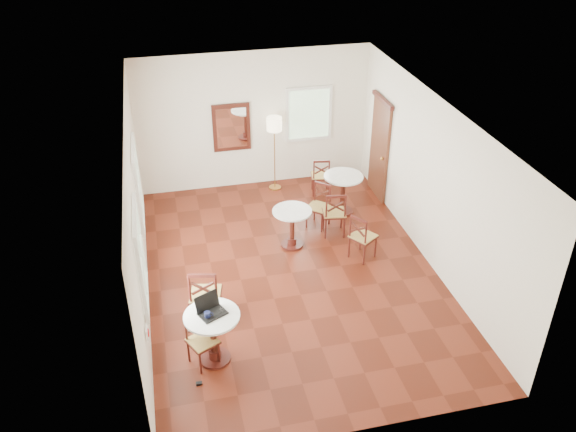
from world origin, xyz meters
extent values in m
plane|color=#591D0F|center=(0.00, 0.00, 0.00)|extent=(7.00, 7.00, 0.00)
cube|color=white|center=(0.00, 3.50, 1.50)|extent=(5.00, 0.02, 3.00)
cube|color=white|center=(0.00, -3.50, 1.50)|extent=(5.00, 0.02, 3.00)
cube|color=white|center=(-2.50, 0.00, 1.50)|extent=(0.02, 7.00, 3.00)
cube|color=white|center=(2.50, 0.00, 1.50)|extent=(0.02, 7.00, 3.00)
cube|color=white|center=(0.00, 0.00, 3.00)|extent=(5.00, 7.00, 0.02)
cube|color=brown|center=(2.46, 2.40, 1.05)|extent=(0.06, 0.90, 2.10)
cube|color=#4A1912|center=(2.44, 2.40, 2.15)|extent=(0.08, 1.02, 0.08)
sphere|color=#BF8C3F|center=(2.40, 2.08, 1.00)|extent=(0.07, 0.07, 0.07)
cube|color=#451A12|center=(-0.50, 3.46, 1.40)|extent=(0.80, 0.05, 1.05)
cube|color=white|center=(-0.50, 3.43, 1.40)|extent=(0.64, 0.02, 0.88)
cube|color=white|center=(-2.47, -2.10, 0.95)|extent=(0.02, 0.16, 0.16)
torus|color=red|center=(-2.46, -2.10, 0.95)|extent=(0.02, 0.12, 0.12)
cube|color=white|center=(-2.47, -1.20, 1.55)|extent=(0.06, 1.22, 1.42)
cube|color=white|center=(-2.47, 1.00, 1.55)|extent=(0.06, 1.22, 1.42)
cube|color=white|center=(1.20, 3.47, 1.55)|extent=(1.02, 0.06, 1.22)
cylinder|color=#4A1912|center=(-1.59, -1.82, 0.02)|extent=(0.46, 0.46, 0.05)
cylinder|color=#4A1912|center=(-1.59, -1.82, 0.11)|extent=(0.18, 0.18, 0.14)
cylinder|color=#451A12|center=(-1.59, -1.82, 0.46)|extent=(0.10, 0.10, 0.68)
cylinder|color=#4A1912|center=(-1.59, -1.82, 0.78)|extent=(0.16, 0.16, 0.07)
cylinder|color=white|center=(-1.59, -1.82, 0.83)|extent=(0.80, 0.80, 0.03)
cylinder|color=#4A1912|center=(0.20, 0.84, 0.02)|extent=(0.42, 0.42, 0.04)
cylinder|color=#4A1912|center=(0.20, 0.84, 0.10)|extent=(0.17, 0.17, 0.13)
cylinder|color=#451A12|center=(0.20, 0.84, 0.42)|extent=(0.09, 0.09, 0.63)
cylinder|color=#4A1912|center=(0.20, 0.84, 0.71)|extent=(0.15, 0.15, 0.06)
cylinder|color=white|center=(0.20, 0.84, 0.76)|extent=(0.73, 0.73, 0.03)
cylinder|color=#4A1912|center=(1.50, 1.82, 0.02)|extent=(0.46, 0.46, 0.05)
cylinder|color=#4A1912|center=(1.50, 1.82, 0.11)|extent=(0.18, 0.18, 0.14)
cylinder|color=#451A12|center=(1.50, 1.82, 0.46)|extent=(0.10, 0.10, 0.68)
cylinder|color=#4A1912|center=(1.50, 1.82, 0.77)|extent=(0.16, 0.16, 0.07)
cylinder|color=white|center=(1.50, 1.82, 0.83)|extent=(0.80, 0.80, 0.03)
cylinder|color=#4A1912|center=(-1.36, -0.77, 0.25)|extent=(0.04, 0.04, 0.50)
cylinder|color=#4A1912|center=(-1.45, -1.15, 0.25)|extent=(0.04, 0.04, 0.50)
cylinder|color=#4A1912|center=(-1.75, -0.68, 0.25)|extent=(0.04, 0.04, 0.50)
cylinder|color=#4A1912|center=(-1.83, -1.06, 0.25)|extent=(0.04, 0.04, 0.50)
cube|color=#4A1912|center=(-1.60, -0.92, 0.50)|extent=(0.58, 0.58, 0.03)
cube|color=#A78543|center=(-1.60, -0.92, 0.52)|extent=(0.55, 0.55, 0.04)
cylinder|color=#4A1912|center=(-1.45, -1.15, 0.77)|extent=(0.04, 0.04, 0.55)
cylinder|color=#4A1912|center=(-1.83, -1.06, 0.77)|extent=(0.04, 0.04, 0.55)
cube|color=#4A1912|center=(-1.64, -1.11, 1.02)|extent=(0.42, 0.13, 0.06)
cube|color=#451A12|center=(-1.64, -1.11, 0.78)|extent=(0.35, 0.11, 0.24)
cube|color=#451A12|center=(-1.64, -1.11, 0.78)|extent=(0.35, 0.11, 0.24)
cylinder|color=#4A1912|center=(-1.82, -2.05, 0.20)|extent=(0.03, 0.03, 0.40)
cylinder|color=#4A1912|center=(-1.96, -1.77, 0.20)|extent=(0.03, 0.03, 0.40)
cylinder|color=#4A1912|center=(-1.53, -1.91, 0.20)|extent=(0.03, 0.03, 0.40)
cylinder|color=#4A1912|center=(-1.68, -1.63, 0.20)|extent=(0.03, 0.03, 0.40)
cube|color=#4A1912|center=(-1.75, -1.84, 0.40)|extent=(0.52, 0.52, 0.03)
cube|color=#A78543|center=(-1.75, -1.84, 0.42)|extent=(0.50, 0.50, 0.04)
cylinder|color=#4A1912|center=(-1.96, -1.77, 0.62)|extent=(0.03, 0.03, 0.44)
cylinder|color=#4A1912|center=(-1.68, -1.63, 0.62)|extent=(0.03, 0.03, 0.44)
cube|color=#4A1912|center=(-1.82, -1.70, 0.82)|extent=(0.31, 0.18, 0.04)
cube|color=#451A12|center=(-1.82, -1.70, 0.63)|extent=(0.27, 0.15, 0.19)
cube|color=#451A12|center=(-1.82, -1.70, 0.63)|extent=(0.27, 0.15, 0.19)
cylinder|color=#4A1912|center=(1.30, 1.23, 0.22)|extent=(0.04, 0.04, 0.44)
cylinder|color=#4A1912|center=(1.24, 0.88, 0.22)|extent=(0.04, 0.04, 0.44)
cylinder|color=#4A1912|center=(0.95, 1.28, 0.22)|extent=(0.04, 0.04, 0.44)
cylinder|color=#4A1912|center=(0.89, 0.93, 0.22)|extent=(0.04, 0.04, 0.44)
cube|color=#4A1912|center=(1.09, 1.08, 0.45)|extent=(0.50, 0.50, 0.03)
cube|color=#A78543|center=(1.09, 1.08, 0.46)|extent=(0.48, 0.48, 0.04)
cylinder|color=#4A1912|center=(1.24, 0.88, 0.69)|extent=(0.04, 0.04, 0.49)
cylinder|color=#4A1912|center=(0.89, 0.93, 0.69)|extent=(0.04, 0.04, 0.49)
cube|color=#4A1912|center=(1.06, 0.90, 0.92)|extent=(0.38, 0.09, 0.05)
cube|color=#451A12|center=(1.06, 0.90, 0.70)|extent=(0.32, 0.08, 0.22)
cube|color=#451A12|center=(1.06, 0.90, 0.70)|extent=(0.32, 0.08, 0.22)
cylinder|color=#4A1912|center=(1.61, 0.14, 0.21)|extent=(0.03, 0.03, 0.43)
cylinder|color=#4A1912|center=(1.32, -0.05, 0.21)|extent=(0.03, 0.03, 0.43)
cylinder|color=#4A1912|center=(1.42, 0.43, 0.21)|extent=(0.03, 0.03, 0.43)
cylinder|color=#4A1912|center=(1.13, 0.23, 0.21)|extent=(0.03, 0.03, 0.43)
cube|color=#4A1912|center=(1.37, 0.19, 0.43)|extent=(0.58, 0.58, 0.03)
cube|color=#A78543|center=(1.37, 0.19, 0.45)|extent=(0.56, 0.56, 0.04)
cylinder|color=#4A1912|center=(1.32, -0.05, 0.67)|extent=(0.03, 0.03, 0.48)
cylinder|color=#4A1912|center=(1.13, 0.23, 0.67)|extent=(0.03, 0.03, 0.48)
cube|color=#4A1912|center=(1.23, 0.09, 0.89)|extent=(0.23, 0.32, 0.05)
cube|color=#451A12|center=(1.23, 0.09, 0.68)|extent=(0.19, 0.27, 0.21)
cube|color=#451A12|center=(1.23, 0.09, 0.68)|extent=(0.19, 0.27, 0.21)
cylinder|color=#4A1912|center=(1.47, 2.84, 0.20)|extent=(0.03, 0.03, 0.40)
cylinder|color=#4A1912|center=(1.41, 2.53, 0.20)|extent=(0.03, 0.03, 0.40)
cylinder|color=#4A1912|center=(1.15, 2.90, 0.20)|extent=(0.03, 0.03, 0.40)
cylinder|color=#4A1912|center=(1.09, 2.58, 0.20)|extent=(0.03, 0.03, 0.40)
cube|color=#4A1912|center=(1.28, 2.71, 0.41)|extent=(0.46, 0.46, 0.03)
cube|color=#A78543|center=(1.28, 2.71, 0.42)|extent=(0.44, 0.44, 0.04)
cylinder|color=#4A1912|center=(1.41, 2.53, 0.63)|extent=(0.03, 0.03, 0.45)
cylinder|color=#4A1912|center=(1.09, 2.58, 0.63)|extent=(0.03, 0.03, 0.45)
cube|color=#4A1912|center=(1.25, 2.56, 0.84)|extent=(0.34, 0.09, 0.04)
cube|color=#451A12|center=(1.25, 2.56, 0.64)|extent=(0.29, 0.07, 0.20)
cube|color=#451A12|center=(1.25, 2.56, 0.64)|extent=(0.29, 0.07, 0.20)
cylinder|color=#4A1912|center=(0.63, 1.40, 0.21)|extent=(0.03, 0.03, 0.42)
cylinder|color=#4A1912|center=(0.86, 1.64, 0.21)|extent=(0.03, 0.03, 0.42)
cylinder|color=#4A1912|center=(0.88, 1.17, 0.21)|extent=(0.03, 0.03, 0.42)
cylinder|color=#4A1912|center=(1.10, 1.42, 0.21)|extent=(0.03, 0.03, 0.42)
cube|color=#4A1912|center=(0.87, 1.41, 0.42)|extent=(0.58, 0.58, 0.03)
cube|color=#A78543|center=(0.87, 1.41, 0.44)|extent=(0.55, 0.55, 0.04)
cylinder|color=#4A1912|center=(0.86, 1.64, 0.65)|extent=(0.03, 0.03, 0.46)
cylinder|color=#4A1912|center=(1.10, 1.42, 0.65)|extent=(0.03, 0.03, 0.46)
cube|color=#4A1912|center=(0.98, 1.53, 0.86)|extent=(0.28, 0.26, 0.05)
cube|color=#451A12|center=(0.98, 1.53, 0.66)|extent=(0.24, 0.22, 0.20)
cube|color=#451A12|center=(0.98, 1.53, 0.66)|extent=(0.24, 0.22, 0.20)
cylinder|color=#BF8C3F|center=(0.36, 3.15, 0.01)|extent=(0.27, 0.27, 0.03)
cylinder|color=#BF8C3F|center=(0.36, 3.15, 0.76)|extent=(0.02, 0.02, 1.53)
cylinder|color=beige|center=(0.36, 3.15, 1.53)|extent=(0.32, 0.32, 0.29)
cube|color=black|center=(-1.57, -1.80, 0.86)|extent=(0.45, 0.40, 0.02)
cube|color=black|center=(-1.57, -1.80, 0.87)|extent=(0.34, 0.27, 0.00)
cube|color=black|center=(-1.63, -1.68, 0.98)|extent=(0.37, 0.23, 0.25)
cube|color=silver|center=(-1.63, -1.68, 0.98)|extent=(0.32, 0.19, 0.21)
ellipsoid|color=black|center=(-1.69, -1.75, 0.86)|extent=(0.08, 0.05, 0.03)
cylinder|color=#111638|center=(-1.65, -1.86, 0.90)|extent=(0.09, 0.09, 0.10)
torus|color=#111638|center=(-1.60, -1.86, 0.90)|extent=(0.07, 0.01, 0.07)
cylinder|color=white|center=(-1.44, -1.81, 0.89)|extent=(0.06, 0.06, 0.10)
cube|color=black|center=(-1.87, -2.25, 0.02)|extent=(0.09, 0.05, 0.04)
camera|label=1|loc=(-2.00, -8.31, 6.36)|focal=37.28mm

